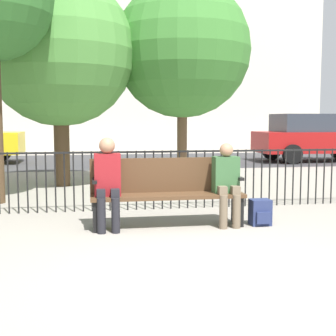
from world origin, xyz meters
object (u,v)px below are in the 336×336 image
tree_0 (182,50)px  parked_car_0 (315,137)px  park_bench (167,189)px  seated_person_1 (227,180)px  seated_person_0 (108,179)px  backpack (260,212)px  tree_1 (60,51)px

tree_0 → parked_car_0: (5.49, 4.21, -2.19)m
park_bench → seated_person_1: 0.82m
park_bench → tree_0: bearing=76.2°
seated_person_0 → backpack: (2.07, -0.05, -0.50)m
seated_person_1 → tree_1: tree_1 is taller
backpack → tree_0: (-0.15, 4.73, 2.86)m
seated_person_0 → tree_0: bearing=67.7°
seated_person_0 → parked_car_0: parked_car_0 is taller
seated_person_1 → backpack: (0.47, -0.05, -0.45)m
tree_0 → tree_1: tree_0 is taller
park_bench → backpack: (1.27, -0.18, -0.33)m
backpack → parked_car_0: 10.43m
tree_1 → seated_person_1: bearing=-60.6°
tree_1 → parked_car_0: (8.22, 4.61, -2.03)m
backpack → tree_0: tree_0 is taller
seated_person_0 → tree_1: bearing=100.7°
park_bench → seated_person_0: seated_person_0 is taller
tree_1 → parked_car_0: 9.64m
backpack → seated_person_1: bearing=174.5°
park_bench → parked_car_0: 10.98m
seated_person_1 → tree_0: (0.32, 4.68, 2.41)m
seated_person_1 → parked_car_0: parked_car_0 is taller
backpack → tree_1: bearing=123.7°
seated_person_0 → tree_0: (1.92, 4.68, 2.36)m
seated_person_1 → seated_person_0: bearing=179.8°
seated_person_0 → tree_1: size_ratio=0.27×
seated_person_1 → tree_0: tree_0 is taller
park_bench → tree_1: bearing=111.3°
tree_0 → tree_1: size_ratio=1.03×
seated_person_1 → tree_0: 5.28m
park_bench → tree_1: 5.05m
backpack → parked_car_0: parked_car_0 is taller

